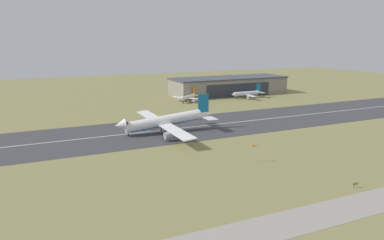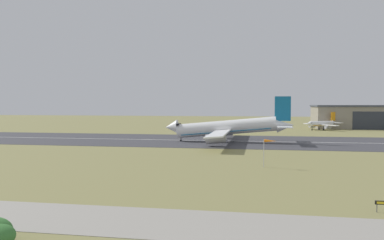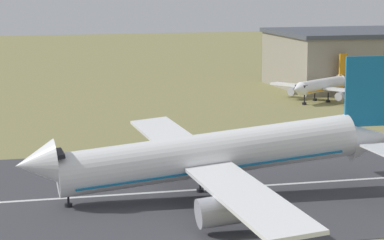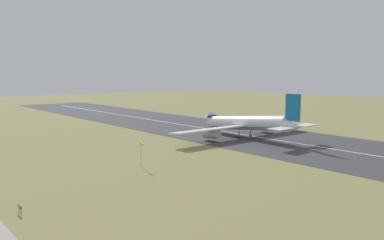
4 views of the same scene
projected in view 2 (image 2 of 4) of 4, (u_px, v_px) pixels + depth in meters
The scene contains 8 objects.
ground_plane at pixel (258, 173), 70.80m from camera, with size 648.01×648.01×0.00m, color olive.
runway_strip at pixel (257, 141), 129.90m from camera, with size 408.01×46.44×0.06m, color #3D3D42.
runway_centreline at pixel (257, 141), 129.90m from camera, with size 367.21×0.70×0.01m, color silver.
taxiway_road at pixel (259, 228), 39.36m from camera, with size 306.01×10.58×0.05m, color gray.
airplane_landing at pixel (227, 128), 127.40m from camera, with size 44.20×59.69×15.58m.
airplane_parked_west at pixel (321, 124), 187.38m from camera, with size 19.27×19.85×8.87m.
windsock_pole at pixel (270, 142), 76.50m from camera, with size 2.69×1.21×5.82m.
runway_sign at pixel (382, 204), 44.98m from camera, with size 1.56×0.13×1.43m.
Camera 2 is at (-0.46, -11.38, 13.10)m, focal length 35.00 mm.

